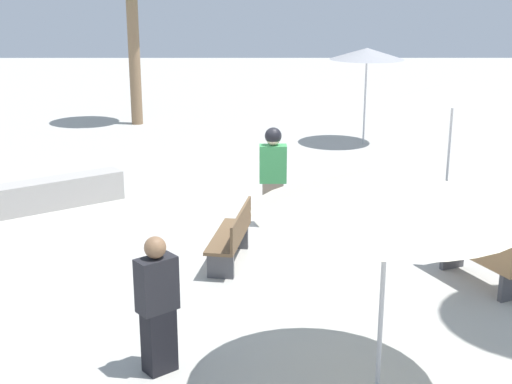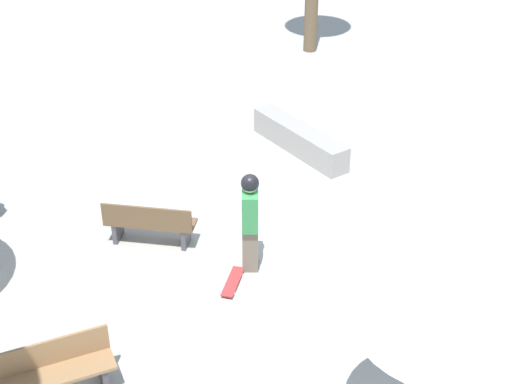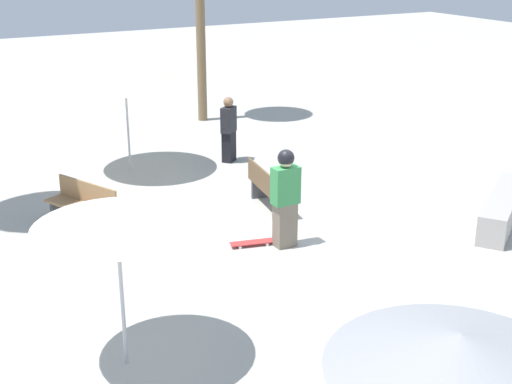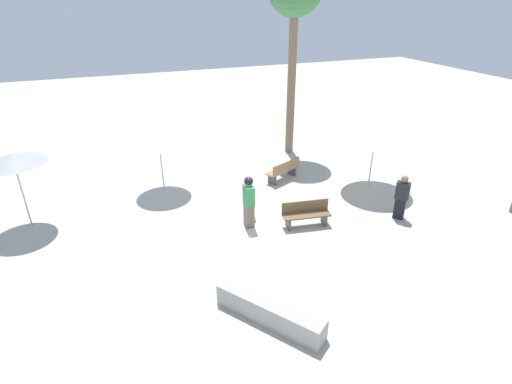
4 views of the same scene
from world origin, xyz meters
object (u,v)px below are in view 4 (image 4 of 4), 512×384
Objects in this scene: skateboard at (252,215)px; bench_near at (284,170)px; shade_umbrella_white at (159,140)px; shade_umbrella_grey at (13,159)px; shade_umbrella_cream at (376,133)px; skater_main at (249,200)px; bystander_watching at (401,197)px; concrete_ledge at (269,311)px; bench_far at (306,214)px.

bench_near is at bearing -30.50° from skateboard.
shade_umbrella_white is (4.78, -0.80, 1.67)m from bench_near.
shade_umbrella_grey is 12.33m from shade_umbrella_cream.
shade_umbrella_grey is 0.95× the size of shade_umbrella_cream.
skater_main is 3.92m from bench_near.
bench_near is 1.03× the size of bystander_watching.
bench_far is (-2.82, -3.56, 0.14)m from concrete_ledge.
concrete_ledge is 8.55m from shade_umbrella_cream.
shade_umbrella_grey is at bearing -50.08° from concrete_ledge.
shade_umbrella_cream is (-5.15, -0.48, 2.21)m from skateboard.
skateboard is 0.50× the size of bench_far.
bench_far is 0.61× the size of shade_umbrella_cream.
bystander_watching is at bearing 79.28° from shade_umbrella_cream.
skateboard is 0.32× the size of concrete_ledge.
bench_near reaches higher than skateboard.
shade_umbrella_grey is at bearing -11.92° from bench_far.
bench_near is at bearing -33.82° from shade_umbrella_cream.
shade_umbrella_grey is (7.06, -2.12, 2.34)m from skateboard.
shade_umbrella_white reaches higher than skateboard.
bench_far is (-1.49, 1.17, 0.37)m from skateboard.
bench_near is at bearing -178.35° from shade_umbrella_grey.
skater_main is 0.78× the size of shade_umbrella_white.
skater_main is at bearing -155.85° from bench_near.
skater_main is 0.70× the size of concrete_ledge.
shade_umbrella_grey is 12.53m from bystander_watching.
skateboard is 0.50× the size of bench_near.
shade_umbrella_grey is (5.73, -6.85, 2.11)m from concrete_ledge.
skateboard is 4.92m from concrete_ledge.
skater_main reaches higher than skateboard.
bystander_watching is at bearing -154.79° from concrete_ledge.
bench_near is at bearing -42.06° from skater_main.
skateboard is 5.12m from bystander_watching.
skater_main is at bearing -144.68° from bystander_watching.
bench_far is at bearing -128.38° from concrete_ledge.
concrete_ledge is at bearing -103.97° from bystander_watching.
concrete_ledge is at bearing 165.86° from skater_main.
skater_main is 0.70× the size of shade_umbrella_grey.
shade_umbrella_grey reaches higher than bench_near.
bench_near is (-3.64, -7.12, 0.14)m from concrete_ledge.
bench_far is (-1.77, 0.67, -0.54)m from skater_main.
shade_umbrella_cream reaches higher than shade_umbrella_white.
concrete_ledge is at bearing 98.23° from shade_umbrella_white.
concrete_ledge is 8.20m from shade_umbrella_white.
shade_umbrella_grey is at bearing 157.67° from bench_near.
shade_umbrella_white is at bearing -19.51° from shade_umbrella_cream.
concrete_ledge is 7.99m from bench_near.
bench_far is 9.37m from shade_umbrella_grey.
shade_umbrella_cream is at bearing -71.17° from skateboard.
shade_umbrella_grey is at bearing 86.76° from skateboard.
shade_umbrella_cream is 2.82m from bystander_watching.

